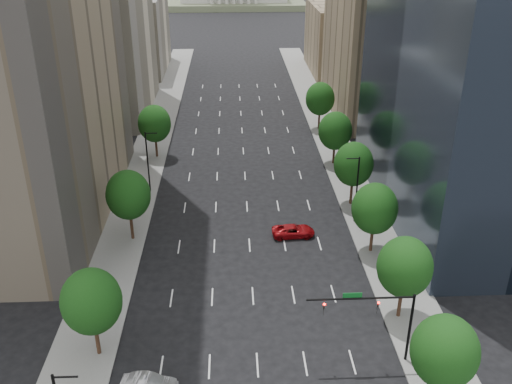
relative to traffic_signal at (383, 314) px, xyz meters
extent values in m
cube|color=slate|center=(-26.03, 30.00, -5.10)|extent=(6.00, 200.00, 0.15)
cube|color=slate|center=(4.97, 30.00, -5.10)|extent=(6.00, 200.00, 0.15)
cube|color=beige|center=(-35.53, 73.00, 12.33)|extent=(14.00, 30.00, 35.00)
cube|color=beige|center=(-35.53, 106.00, 3.83)|extent=(14.00, 26.00, 18.00)
cube|color=#8C7759|center=(14.47, 70.00, 9.83)|extent=(14.00, 30.00, 30.00)
cube|color=#8C7759|center=(14.47, 103.00, 2.83)|extent=(14.00, 26.00, 16.00)
ellipsoid|color=#10340E|center=(3.47, -5.00, 0.23)|extent=(5.20, 5.20, 5.98)
cylinder|color=#382316|center=(3.47, 6.00, -3.17)|extent=(0.36, 0.36, 4.00)
ellipsoid|color=#10340E|center=(3.47, 6.00, 0.59)|extent=(5.20, 5.20, 5.98)
cylinder|color=#382316|center=(3.47, 18.00, -3.22)|extent=(0.36, 0.36, 3.90)
ellipsoid|color=#10340E|center=(3.47, 18.00, 0.44)|extent=(5.20, 5.20, 5.98)
cylinder|color=#382316|center=(3.47, 30.00, -3.12)|extent=(0.36, 0.36, 4.10)
ellipsoid|color=#10340E|center=(3.47, 30.00, 0.73)|extent=(5.20, 5.20, 5.98)
cylinder|color=#382316|center=(3.47, 44.00, -3.27)|extent=(0.36, 0.36, 3.80)
ellipsoid|color=#10340E|center=(3.47, 44.00, 0.30)|extent=(5.20, 5.20, 5.98)
cylinder|color=#382316|center=(3.47, 60.00, -3.17)|extent=(0.36, 0.36, 4.00)
ellipsoid|color=#10340E|center=(3.47, 60.00, 0.59)|extent=(5.20, 5.20, 5.98)
cylinder|color=#382316|center=(-24.53, 2.00, -3.17)|extent=(0.36, 0.36, 4.00)
ellipsoid|color=#10340E|center=(-24.53, 2.00, 0.59)|extent=(5.20, 5.20, 5.98)
cylinder|color=#382316|center=(-24.53, 22.00, -3.10)|extent=(0.36, 0.36, 4.15)
ellipsoid|color=#10340E|center=(-24.53, 22.00, 0.80)|extent=(5.20, 5.20, 5.98)
cylinder|color=#382316|center=(-24.53, 48.00, -3.20)|extent=(0.36, 0.36, 3.95)
ellipsoid|color=#10340E|center=(-24.53, 48.00, 0.52)|extent=(5.20, 5.20, 5.98)
cylinder|color=black|center=(2.97, 25.00, -0.67)|extent=(0.20, 0.20, 9.00)
cylinder|color=black|center=(2.17, 25.00, 3.63)|extent=(1.60, 0.14, 0.14)
cylinder|color=black|center=(-23.23, -10.00, 3.63)|extent=(1.60, 0.14, 0.14)
cylinder|color=black|center=(-24.03, 35.00, -0.67)|extent=(0.20, 0.20, 9.00)
cylinder|color=black|center=(-23.23, 35.00, 3.63)|extent=(1.60, 0.14, 0.14)
cylinder|color=black|center=(2.47, 0.00, -1.67)|extent=(0.24, 0.24, 7.00)
cylinder|color=black|center=(-2.03, 0.00, 1.63)|extent=(9.00, 0.18, 0.18)
imported|color=black|center=(-0.53, 0.00, 1.08)|extent=(0.18, 0.22, 1.10)
imported|color=black|center=(-5.03, 0.00, 1.08)|extent=(0.18, 0.22, 1.10)
sphere|color=#FF0C07|center=(-0.53, -0.18, 1.28)|extent=(0.20, 0.20, 0.20)
sphere|color=#FF0C07|center=(-5.03, -0.18, 1.28)|extent=(0.20, 0.20, 0.20)
cube|color=#0C591E|center=(-2.73, 0.00, 1.98)|extent=(1.60, 0.06, 0.45)
cube|color=#596647|center=(-10.53, 220.00, -3.92)|extent=(60.00, 40.00, 2.50)
imported|color=maroon|center=(-5.13, 21.91, -4.45)|extent=(5.32, 2.72, 1.44)
camera|label=1|loc=(-12.34, -37.83, 30.01)|focal=39.95mm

